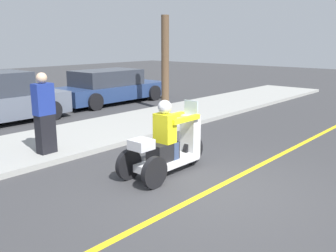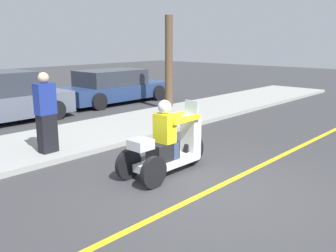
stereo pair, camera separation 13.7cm
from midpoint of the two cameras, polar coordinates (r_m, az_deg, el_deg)
ground_plane at (r=6.58m, az=7.05°, el=-9.75°), size 60.00×60.00×0.00m
lane_stripe at (r=6.70m, az=7.85°, el=-9.32°), size 24.00×0.12×0.01m
sidewalk_strip at (r=9.81m, az=-15.38°, el=-2.10°), size 28.00×2.80×0.12m
motorcycle_trike at (r=7.20m, az=0.59°, el=-3.24°), size 2.09×0.75×1.45m
spectator_with_child at (r=8.47m, az=-17.65°, el=1.69°), size 0.43×0.27×1.75m
parked_car_lot_center at (r=15.60m, az=-7.94°, el=5.92°), size 4.85×2.05×1.36m
tree_trunk at (r=13.72m, az=0.42°, el=9.74°), size 0.28×0.28×3.28m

